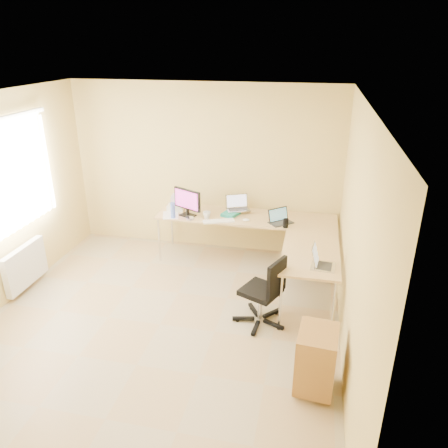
% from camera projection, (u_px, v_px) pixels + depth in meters
% --- Properties ---
extents(floor, '(4.50, 4.50, 0.00)m').
position_uv_depth(floor, '(160.00, 324.00, 5.17)').
color(floor, tan).
rests_on(floor, ground).
extents(ceiling, '(4.50, 4.50, 0.00)m').
position_uv_depth(ceiling, '(144.00, 101.00, 4.15)').
color(ceiling, white).
rests_on(ceiling, ground).
extents(wall_back, '(4.50, 0.00, 4.50)m').
position_uv_depth(wall_back, '(205.00, 169.00, 6.68)').
color(wall_back, '#DBBE68').
rests_on(wall_back, ground).
extents(wall_front, '(4.50, 0.00, 4.50)m').
position_uv_depth(wall_front, '(22.00, 367.00, 2.64)').
color(wall_front, '#DBBE68').
rests_on(wall_front, ground).
extents(wall_right, '(0.00, 4.50, 4.50)m').
position_uv_depth(wall_right, '(354.00, 242.00, 4.26)').
color(wall_right, '#DBBE68').
rests_on(wall_right, ground).
extents(desk_main, '(2.65, 0.70, 0.73)m').
position_uv_depth(desk_main, '(246.00, 238.00, 6.55)').
color(desk_main, tan).
rests_on(desk_main, ground).
extents(desk_return, '(0.70, 1.30, 0.73)m').
position_uv_depth(desk_return, '(308.00, 278.00, 5.46)').
color(desk_return, tan).
rests_on(desk_return, ground).
extents(monitor, '(0.50, 0.36, 0.42)m').
position_uv_depth(monitor, '(187.00, 203.00, 6.34)').
color(monitor, black).
rests_on(monitor, desk_main).
extents(book_stack, '(0.28, 0.32, 0.05)m').
position_uv_depth(book_stack, '(231.00, 214.00, 6.44)').
color(book_stack, teal).
rests_on(book_stack, desk_main).
extents(laptop_center, '(0.42, 0.38, 0.22)m').
position_uv_depth(laptop_center, '(238.00, 203.00, 6.47)').
color(laptop_center, '#AAA9AB').
rests_on(laptop_center, desk_main).
extents(laptop_black, '(0.40, 0.40, 0.21)m').
position_uv_depth(laptop_black, '(281.00, 216.00, 6.12)').
color(laptop_black, black).
rests_on(laptop_black, desk_main).
extents(keyboard, '(0.46, 0.28, 0.02)m').
position_uv_depth(keyboard, '(219.00, 221.00, 6.20)').
color(keyboard, white).
rests_on(keyboard, desk_main).
extents(mouse, '(0.11, 0.09, 0.04)m').
position_uv_depth(mouse, '(246.00, 220.00, 6.22)').
color(mouse, white).
rests_on(mouse, desk_main).
extents(mug, '(0.14, 0.14, 0.11)m').
position_uv_depth(mug, '(207.00, 215.00, 6.30)').
color(mug, white).
rests_on(mug, desk_main).
extents(cd_stack, '(0.13, 0.13, 0.03)m').
position_uv_depth(cd_stack, '(190.00, 219.00, 6.28)').
color(cd_stack, silver).
rests_on(cd_stack, desk_main).
extents(water_bottle, '(0.08, 0.08, 0.24)m').
position_uv_depth(water_bottle, '(173.00, 210.00, 6.29)').
color(water_bottle, '#5273DC').
rests_on(water_bottle, desk_main).
extents(papers, '(0.32, 0.38, 0.01)m').
position_uv_depth(papers, '(171.00, 215.00, 6.44)').
color(papers, white).
rests_on(papers, desk_main).
extents(white_box, '(0.26, 0.21, 0.09)m').
position_uv_depth(white_box, '(176.00, 207.00, 6.62)').
color(white_box, white).
rests_on(white_box, desk_main).
extents(desk_fan, '(0.27, 0.27, 0.29)m').
position_uv_depth(desk_fan, '(179.00, 202.00, 6.55)').
color(desk_fan, silver).
rests_on(desk_fan, desk_main).
extents(black_cup, '(0.10, 0.10, 0.13)m').
position_uv_depth(black_cup, '(286.00, 223.00, 6.00)').
color(black_cup, black).
rests_on(black_cup, desk_main).
extents(laptop_return, '(0.34, 0.28, 0.21)m').
position_uv_depth(laptop_return, '(324.00, 259.00, 4.93)').
color(laptop_return, silver).
rests_on(laptop_return, desk_return).
extents(office_chair, '(0.71, 0.71, 0.89)m').
position_uv_depth(office_chair, '(261.00, 285.00, 5.03)').
color(office_chair, black).
rests_on(office_chair, ground).
extents(cabinet, '(0.40, 0.47, 0.62)m').
position_uv_depth(cabinet, '(316.00, 359.00, 4.08)').
color(cabinet, brown).
rests_on(cabinet, ground).
extents(radiator, '(0.09, 0.80, 0.55)m').
position_uv_depth(radiator, '(25.00, 266.00, 5.78)').
color(radiator, white).
rests_on(radiator, ground).
extents(window, '(0.10, 1.80, 1.40)m').
position_uv_depth(window, '(6.00, 180.00, 5.32)').
color(window, white).
rests_on(window, wall_left).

